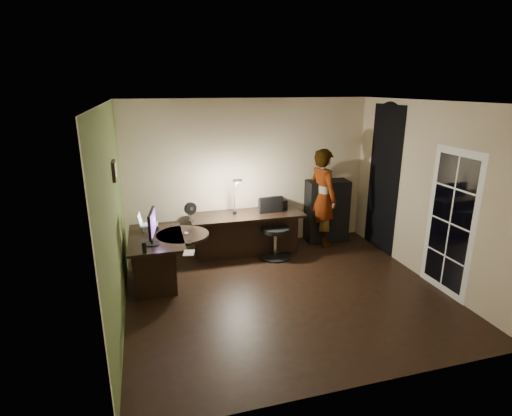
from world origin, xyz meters
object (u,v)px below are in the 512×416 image
object	(u,v)px
desk_left	(158,259)
person	(323,198)
desk_right	(247,234)
monitor	(151,233)
cabinet	(327,211)
office_chair	(275,229)

from	to	relation	value
desk_left	person	world-z (taller)	person
desk_left	desk_right	bearing A→B (deg)	24.16
person	monitor	bearing A→B (deg)	95.15
cabinet	monitor	xyz separation A→B (m)	(-3.30, -1.21, 0.33)
desk_right	monitor	bearing A→B (deg)	-148.28
desk_right	monitor	xyz separation A→B (m)	(-1.65, -0.98, 0.55)
cabinet	person	world-z (taller)	person
office_chair	person	distance (m)	1.16
monitor	office_chair	size ratio (longest dim) A/B	0.52
desk_left	cabinet	size ratio (longest dim) A/B	1.08
cabinet	office_chair	bearing A→B (deg)	-153.73
cabinet	monitor	distance (m)	3.53
desk_right	monitor	world-z (taller)	monitor
monitor	cabinet	bearing A→B (deg)	28.72
desk_left	office_chair	world-z (taller)	office_chair
cabinet	person	size ratio (longest dim) A/B	0.65
monitor	person	world-z (taller)	person
monitor	person	size ratio (longest dim) A/B	0.30
desk_right	person	world-z (taller)	person
desk_left	desk_right	world-z (taller)	desk_right
person	desk_right	bearing A→B (deg)	79.45
desk_right	person	xyz separation A→B (m)	(1.47, 0.08, 0.54)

